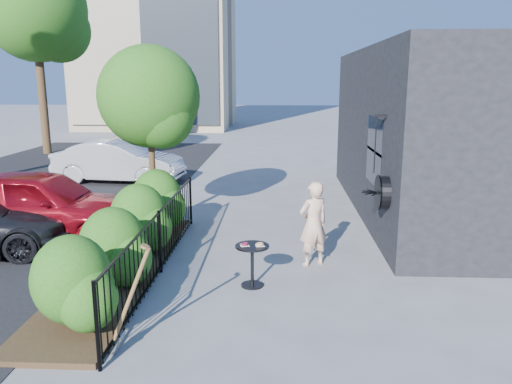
{
  "coord_description": "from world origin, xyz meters",
  "views": [
    {
      "loc": [
        0.52,
        -8.02,
        3.24
      ],
      "look_at": [
        0.09,
        1.07,
        1.2
      ],
      "focal_mm": 35.0,
      "sensor_mm": 36.0,
      "label": 1
    }
  ],
  "objects_px": {
    "street_tree_far": "(36,16)",
    "woman": "(313,224)",
    "shovel": "(129,305)",
    "patio_tree": "(152,103)",
    "car_silver": "(119,161)",
    "car_red": "(39,204)",
    "cafe_table": "(252,258)"
  },
  "relations": [
    {
      "from": "street_tree_far",
      "to": "woman",
      "type": "relative_size",
      "value": 5.43
    },
    {
      "from": "street_tree_far",
      "to": "woman",
      "type": "height_order",
      "value": "street_tree_far"
    },
    {
      "from": "shovel",
      "to": "street_tree_far",
      "type": "bearing_deg",
      "value": 117.68
    },
    {
      "from": "patio_tree",
      "to": "street_tree_far",
      "type": "bearing_deg",
      "value": 124.51
    },
    {
      "from": "street_tree_far",
      "to": "shovel",
      "type": "relative_size",
      "value": 5.85
    },
    {
      "from": "car_silver",
      "to": "street_tree_far",
      "type": "bearing_deg",
      "value": 46.04
    },
    {
      "from": "car_red",
      "to": "car_silver",
      "type": "height_order",
      "value": "car_red"
    },
    {
      "from": "cafe_table",
      "to": "car_red",
      "type": "distance_m",
      "value": 5.06
    },
    {
      "from": "patio_tree",
      "to": "street_tree_far",
      "type": "relative_size",
      "value": 0.48
    },
    {
      "from": "patio_tree",
      "to": "cafe_table",
      "type": "distance_m",
      "value": 4.63
    },
    {
      "from": "patio_tree",
      "to": "car_red",
      "type": "relative_size",
      "value": 0.91
    },
    {
      "from": "woman",
      "to": "cafe_table",
      "type": "bearing_deg",
      "value": 17.56
    },
    {
      "from": "shovel",
      "to": "car_red",
      "type": "xyz_separation_m",
      "value": [
        -3.16,
        4.33,
        0.12
      ]
    },
    {
      "from": "street_tree_far",
      "to": "car_red",
      "type": "height_order",
      "value": "street_tree_far"
    },
    {
      "from": "woman",
      "to": "car_silver",
      "type": "distance_m",
      "value": 9.27
    },
    {
      "from": "woman",
      "to": "car_red",
      "type": "distance_m",
      "value": 5.69
    },
    {
      "from": "street_tree_far",
      "to": "car_red",
      "type": "xyz_separation_m",
      "value": [
        5.52,
        -12.22,
        -5.18
      ]
    },
    {
      "from": "patio_tree",
      "to": "woman",
      "type": "distance_m",
      "value": 4.53
    },
    {
      "from": "street_tree_far",
      "to": "car_silver",
      "type": "bearing_deg",
      "value": -49.8
    },
    {
      "from": "car_red",
      "to": "street_tree_far",
      "type": "bearing_deg",
      "value": 25.85
    },
    {
      "from": "cafe_table",
      "to": "street_tree_far",
      "type": "bearing_deg",
      "value": 124.77
    },
    {
      "from": "cafe_table",
      "to": "woman",
      "type": "distance_m",
      "value": 1.46
    },
    {
      "from": "patio_tree",
      "to": "shovel",
      "type": "relative_size",
      "value": 2.78
    },
    {
      "from": "shovel",
      "to": "car_red",
      "type": "height_order",
      "value": "car_red"
    },
    {
      "from": "street_tree_far",
      "to": "car_red",
      "type": "bearing_deg",
      "value": -65.7
    },
    {
      "from": "street_tree_far",
      "to": "cafe_table",
      "type": "height_order",
      "value": "street_tree_far"
    },
    {
      "from": "patio_tree",
      "to": "cafe_table",
      "type": "height_order",
      "value": "patio_tree"
    },
    {
      "from": "car_red",
      "to": "car_silver",
      "type": "xyz_separation_m",
      "value": [
        -0.25,
        5.99,
        -0.06
      ]
    },
    {
      "from": "cafe_table",
      "to": "woman",
      "type": "height_order",
      "value": "woman"
    },
    {
      "from": "street_tree_far",
      "to": "cafe_table",
      "type": "distance_m",
      "value": 18.43
    },
    {
      "from": "cafe_table",
      "to": "shovel",
      "type": "height_order",
      "value": "shovel"
    },
    {
      "from": "woman",
      "to": "shovel",
      "type": "relative_size",
      "value": 1.08
    }
  ]
}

